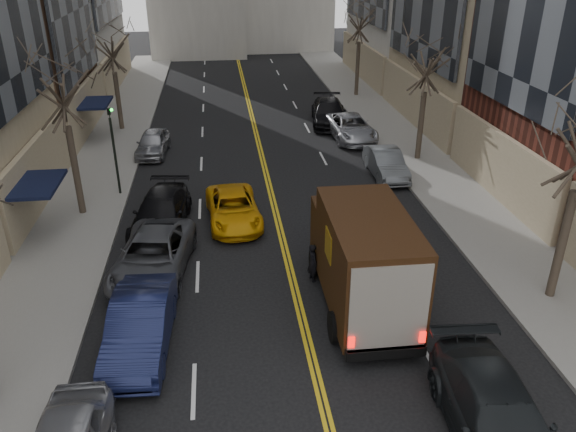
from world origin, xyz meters
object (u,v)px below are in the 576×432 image
Objects in this scene: taxi at (233,208)px; pedestrian at (313,262)px; ups_truck at (362,259)px; observer_sedan at (498,419)px.

pedestrian reaches higher than taxi.
ups_truck is 4.49× the size of pedestrian.
ups_truck reaches higher than taxi.
ups_truck is 8.15m from taxi.
observer_sedan is 8.64m from pedestrian.
ups_truck is at bearing -159.02° from pedestrian.
taxi is at bearing 118.15° from observer_sedan.
ups_truck is 6.60m from observer_sedan.
ups_truck is 1.41× the size of taxi.
taxi is at bearing 11.25° from pedestrian.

